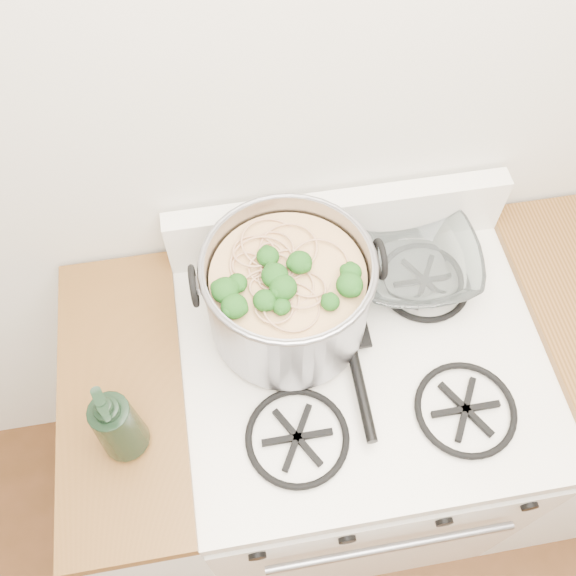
# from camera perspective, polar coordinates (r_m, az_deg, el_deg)

# --- Properties ---
(gas_range) EXTENTS (0.76, 0.66, 0.92)m
(gas_range) POSITION_cam_1_polar(r_m,az_deg,el_deg) (1.79, 5.29, -12.54)
(gas_range) COLOR white
(gas_range) RESTS_ON ground
(counter_left) EXTENTS (0.25, 0.65, 0.92)m
(counter_left) POSITION_cam_1_polar(r_m,az_deg,el_deg) (1.77, -11.38, -14.60)
(counter_left) COLOR silver
(counter_left) RESTS_ON ground
(stock_pot) EXTENTS (0.37, 0.34, 0.23)m
(stock_pot) POSITION_cam_1_polar(r_m,az_deg,el_deg) (1.27, 0.00, -0.56)
(stock_pot) COLOR gray
(stock_pot) RESTS_ON gas_range
(spatula) EXTENTS (0.30, 0.32, 0.02)m
(spatula) POSITION_cam_1_polar(r_m,az_deg,el_deg) (1.35, 5.19, -3.24)
(spatula) COLOR black
(spatula) RESTS_ON gas_range
(glass_bowl) EXTENTS (0.12, 0.12, 0.03)m
(glass_bowl) POSITION_cam_1_polar(r_m,az_deg,el_deg) (1.45, 11.03, 2.08)
(glass_bowl) COLOR white
(glass_bowl) RESTS_ON gas_range
(bottle) EXTENTS (0.11, 0.12, 0.23)m
(bottle) POSITION_cam_1_polar(r_m,az_deg,el_deg) (1.19, -15.15, -11.37)
(bottle) COLOR black
(bottle) RESTS_ON counter_left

